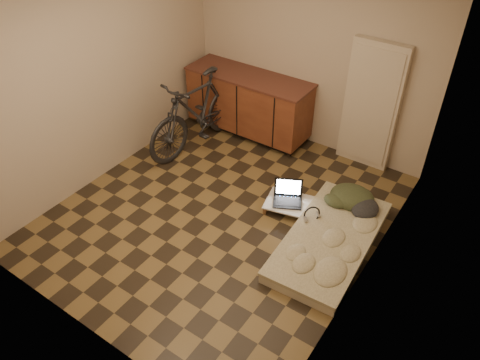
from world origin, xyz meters
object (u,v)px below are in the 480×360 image
Objects in this scene: lap_desk at (294,204)px; laptop at (288,197)px; bicycle at (197,108)px; futon at (330,240)px.

laptop reaches higher than lap_desk.
bicycle reaches higher than laptop.
laptop is (-0.09, 0.01, 0.06)m from lap_desk.
futon reaches higher than lap_desk.
laptop is (1.73, -0.47, -0.43)m from bicycle.
bicycle is 2.46× the size of lap_desk.
lap_desk is 0.11m from laptop.
laptop is at bearing -9.60° from bicycle.
laptop is (-0.71, 0.30, 0.08)m from futon.
lap_desk is (-0.61, 0.29, 0.02)m from futon.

